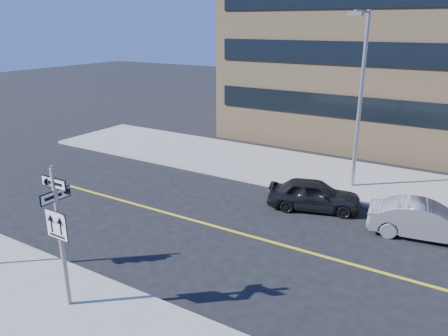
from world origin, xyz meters
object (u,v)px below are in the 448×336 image
Objects in this scene: sign_pole at (59,230)px; parked_car_a at (314,195)px; parked_car_b at (426,221)px; streetlight_a at (360,90)px.

sign_pole is 10.83m from parked_car_a.
parked_car_b is 0.51× the size of streetlight_a.
parked_car_b is at bearing -111.25° from parked_car_a.
streetlight_a is (-3.75, 3.40, 4.08)m from parked_car_b.
sign_pole is 1.04× the size of parked_car_a.
parked_car_a is 0.96× the size of parked_car_b.
streetlight_a reaches higher than parked_car_b.
parked_car_b is (4.45, -0.30, 0.01)m from parked_car_a.
streetlight_a is at bearing -30.15° from parked_car_a.
parked_car_b is (7.75, 9.87, -1.77)m from sign_pole.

